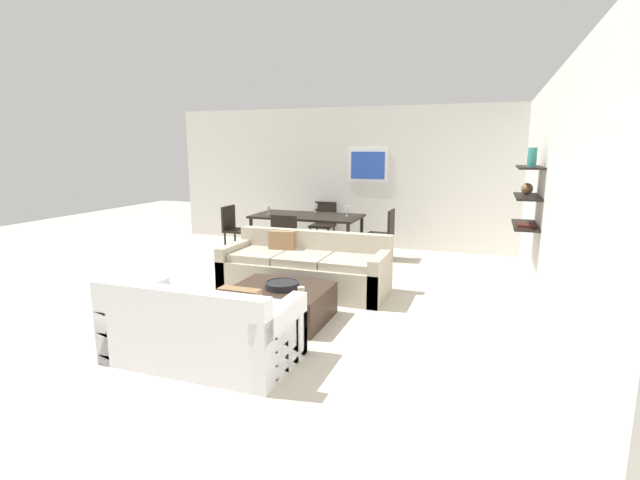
% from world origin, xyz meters
% --- Properties ---
extents(ground_plane, '(18.00, 18.00, 0.00)m').
position_xyz_m(ground_plane, '(0.00, 0.00, 0.00)').
color(ground_plane, beige).
extents(back_wall_unit, '(8.40, 0.09, 2.70)m').
position_xyz_m(back_wall_unit, '(0.30, 3.53, 1.35)').
color(back_wall_unit, silver).
rests_on(back_wall_unit, ground).
extents(right_wall_shelf_unit, '(0.34, 8.20, 2.70)m').
position_xyz_m(right_wall_shelf_unit, '(3.03, 0.60, 1.35)').
color(right_wall_shelf_unit, silver).
rests_on(right_wall_shelf_unit, ground).
extents(sofa_beige, '(2.24, 0.90, 0.78)m').
position_xyz_m(sofa_beige, '(0.12, 0.34, 0.29)').
color(sofa_beige, '#B2A893').
rests_on(sofa_beige, ground).
extents(loveseat_white, '(1.69, 0.90, 0.78)m').
position_xyz_m(loveseat_white, '(0.04, -2.00, 0.29)').
color(loveseat_white, white).
rests_on(loveseat_white, ground).
extents(coffee_table, '(1.08, 0.91, 0.38)m').
position_xyz_m(coffee_table, '(0.27, -0.80, 0.19)').
color(coffee_table, '#38281E').
rests_on(coffee_table, ground).
extents(decorative_bowl, '(0.39, 0.39, 0.08)m').
position_xyz_m(decorative_bowl, '(0.31, -0.82, 0.42)').
color(decorative_bowl, black).
rests_on(decorative_bowl, coffee_table).
extents(candle_jar, '(0.08, 0.08, 0.08)m').
position_xyz_m(candle_jar, '(0.58, -0.93, 0.42)').
color(candle_jar, silver).
rests_on(candle_jar, coffee_table).
extents(dining_table, '(1.91, 1.00, 0.75)m').
position_xyz_m(dining_table, '(-0.61, 2.30, 0.69)').
color(dining_table, black).
rests_on(dining_table, ground).
extents(dining_chair_foot, '(0.44, 0.44, 0.88)m').
position_xyz_m(dining_chair_foot, '(-0.61, 1.40, 0.50)').
color(dining_chair_foot, black).
rests_on(dining_chair_foot, ground).
extents(dining_chair_head, '(0.44, 0.44, 0.88)m').
position_xyz_m(dining_chair_head, '(-0.61, 3.21, 0.50)').
color(dining_chair_head, black).
rests_on(dining_chair_head, ground).
extents(dining_chair_right_far, '(0.44, 0.44, 0.88)m').
position_xyz_m(dining_chair_right_far, '(0.75, 2.53, 0.50)').
color(dining_chair_right_far, black).
rests_on(dining_chair_right_far, ground).
extents(dining_chair_left_near, '(0.44, 0.44, 0.88)m').
position_xyz_m(dining_chair_left_near, '(-1.97, 2.08, 0.50)').
color(dining_chair_left_near, black).
rests_on(dining_chair_left_near, ground).
extents(wine_glass_left_near, '(0.06, 0.06, 0.15)m').
position_xyz_m(wine_glass_left_near, '(-1.31, 2.18, 0.85)').
color(wine_glass_left_near, silver).
rests_on(wine_glass_left_near, dining_table).
extents(wine_glass_head, '(0.07, 0.07, 0.16)m').
position_xyz_m(wine_glass_head, '(-0.61, 2.74, 0.86)').
color(wine_glass_head, silver).
rests_on(wine_glass_head, dining_table).
extents(wine_glass_right_far, '(0.07, 0.07, 0.18)m').
position_xyz_m(wine_glass_right_far, '(0.09, 2.43, 0.88)').
color(wine_glass_right_far, silver).
rests_on(wine_glass_right_far, dining_table).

